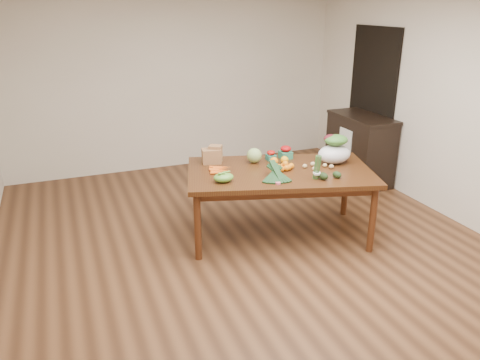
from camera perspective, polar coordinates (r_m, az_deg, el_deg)
name	(u,v)px	position (r m, az deg, el deg)	size (l,w,h in m)	color
floor	(254,254)	(4.81, 1.66, -8.97)	(6.00, 6.00, 0.00)	brown
room_walls	(255,124)	(4.31, 1.85, 6.83)	(5.02, 6.02, 2.70)	silver
dining_table	(279,203)	(5.04, 4.76, -2.80)	(1.91, 1.06, 0.75)	#43280F
doorway_dark	(371,104)	(6.96, 15.69, 8.95)	(0.02, 1.00, 2.10)	black
cabinet	(360,148)	(6.80, 14.40, 3.75)	(0.52, 1.02, 0.94)	black
dish_towel	(345,145)	(6.62, 12.67, 4.17)	(0.02, 0.28, 0.45)	white
paper_bag	(211,155)	(5.09, -3.51, 3.12)	(0.27, 0.22, 0.19)	#8C603E
cabbage	(254,155)	(5.10, 1.75, 3.01)	(0.16, 0.16, 0.16)	#9CB96A
strawberry_basket_a	(271,156)	(5.21, 3.79, 2.91)	(0.10, 0.10, 0.09)	red
strawberry_basket_b	(286,153)	(5.27, 5.58, 3.25)	(0.13, 0.13, 0.11)	#B30B0F
orange_a	(274,161)	(5.04, 4.17, 2.30)	(0.09, 0.09, 0.09)	orange
orange_b	(284,160)	(5.10, 5.44, 2.46)	(0.08, 0.08, 0.08)	#FFA90F
orange_c	(285,165)	(4.94, 5.48, 1.80)	(0.08, 0.08, 0.08)	orange
mandarin_cluster	(285,165)	(4.90, 5.54, 1.79)	(0.18, 0.18, 0.10)	orange
carrots	(221,170)	(4.86, -2.37, 1.26)	(0.22, 0.24, 0.03)	#EB5313
snap_pea_bag	(224,177)	(4.55, -2.01, 0.31)	(0.20, 0.15, 0.09)	#5A9733
kale_bunch	(277,173)	(4.59, 4.47, 0.88)	(0.32, 0.40, 0.16)	#16331B
asparagus_bundle	(317,167)	(4.66, 9.38, 1.54)	(0.08, 0.08, 0.25)	#47813B
potato_a	(305,166)	(4.99, 7.91, 1.69)	(0.05, 0.05, 0.04)	#D7BC7C
potato_b	(314,169)	(4.93, 9.06, 1.38)	(0.05, 0.04, 0.04)	#DCB37E
potato_c	(325,165)	(5.05, 10.31, 1.78)	(0.05, 0.04, 0.04)	#D8C87C
potato_d	(313,164)	(5.07, 8.86, 1.95)	(0.05, 0.05, 0.05)	#D3B97A
potato_e	(331,166)	(5.02, 11.08, 1.63)	(0.06, 0.05, 0.05)	tan
avocado_a	(323,176)	(4.69, 10.11, 0.48)	(0.07, 0.11, 0.07)	black
avocado_b	(337,175)	(4.76, 11.74, 0.64)	(0.07, 0.10, 0.07)	black
salad_bag	(334,150)	(5.17, 11.44, 3.55)	(0.37, 0.28, 0.29)	white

